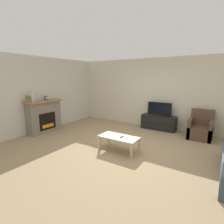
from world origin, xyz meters
TOP-DOWN VIEW (x-y plane):
  - ground_plane at (0.00, 0.00)m, footprint 24.00×24.00m
  - wall_back at (0.00, 2.49)m, footprint 12.00×0.06m
  - wall_left at (-3.44, 0.00)m, footprint 0.06×12.00m
  - fireplace at (-3.21, -0.35)m, footprint 0.51×1.34m
  - mantel_vase_left at (-3.19, -0.75)m, footprint 0.14×0.14m
  - mantel_clock at (-3.19, -0.21)m, footprint 0.08×0.11m
  - potted_plant at (-3.19, -0.92)m, footprint 0.15×0.15m
  - tv_stand at (0.22, 2.20)m, footprint 1.28×0.44m
  - tv at (0.22, 2.20)m, footprint 0.90×0.18m
  - armchair at (1.68, 1.99)m, footprint 0.70×0.76m
  - coffee_table at (-0.04, -0.34)m, footprint 1.07×0.53m
  - remote at (0.05, -0.34)m, footprint 0.04×0.15m

SIDE VIEW (x-z plane):
  - ground_plane at x=0.00m, z-range 0.00..0.00m
  - tv_stand at x=0.22m, z-range 0.00..0.54m
  - armchair at x=1.68m, z-range -0.17..0.76m
  - coffee_table at x=-0.04m, z-range 0.15..0.55m
  - remote at x=0.05m, z-range 0.40..0.42m
  - fireplace at x=-3.21m, z-range 0.01..1.16m
  - tv at x=0.22m, z-range 0.53..1.03m
  - mantel_clock at x=-3.19m, z-range 1.15..1.30m
  - potted_plant at x=-3.19m, z-range 1.16..1.41m
  - mantel_vase_left at x=-3.19m, z-range 1.14..1.48m
  - wall_back at x=0.00m, z-range 0.00..2.70m
  - wall_left at x=-3.44m, z-range 0.00..2.70m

